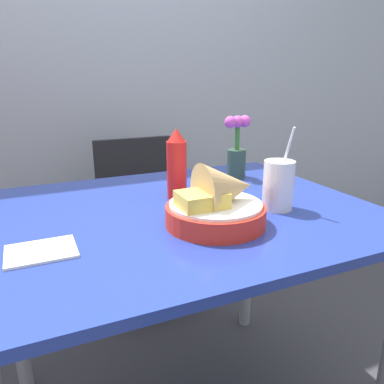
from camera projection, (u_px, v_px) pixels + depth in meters
wall_window at (87, 42)px, 2.01m from camera, size 7.00×0.06×2.60m
dining_table at (180, 244)px, 1.08m from camera, size 1.07×0.85×0.77m
chair_far_window at (140, 205)px, 1.91m from camera, size 0.40×0.40×0.82m
food_basket at (219, 203)px, 0.93m from camera, size 0.25×0.25×0.16m
ketchup_bottle at (177, 165)px, 1.12m from camera, size 0.06×0.06×0.21m
drink_cup at (278, 187)px, 1.04m from camera, size 0.08×0.08×0.23m
flower_vase at (237, 150)px, 1.36m from camera, size 0.10×0.07×0.22m
napkin at (41, 251)px, 0.79m from camera, size 0.14×0.11×0.01m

